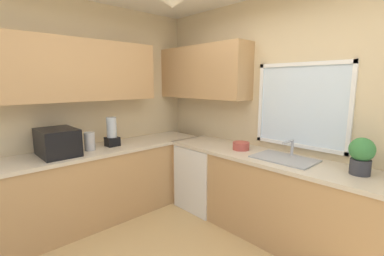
{
  "coord_description": "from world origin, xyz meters",
  "views": [
    {
      "loc": [
        1.44,
        -1.17,
        1.66
      ],
      "look_at": [
        -0.57,
        0.71,
        1.19
      ],
      "focal_mm": 24.93,
      "sensor_mm": 36.0,
      "label": 1
    }
  ],
  "objects_px": {
    "dishwasher": "(205,176)",
    "microwave": "(57,142)",
    "blender_appliance": "(112,133)",
    "bowl": "(241,146)",
    "potted_plant": "(361,155)",
    "kettle": "(90,141)",
    "sink_assembly": "(284,158)"
  },
  "relations": [
    {
      "from": "sink_assembly",
      "to": "dishwasher",
      "type": "bearing_deg",
      "value": -178.09
    },
    {
      "from": "potted_plant",
      "to": "bowl",
      "type": "xyz_separation_m",
      "value": [
        -1.22,
        -0.05,
        -0.13
      ]
    },
    {
      "from": "dishwasher",
      "to": "microwave",
      "type": "relative_size",
      "value": 1.75
    },
    {
      "from": "microwave",
      "to": "bowl",
      "type": "distance_m",
      "value": 2.04
    },
    {
      "from": "blender_appliance",
      "to": "sink_assembly",
      "type": "bearing_deg",
      "value": 30.28
    },
    {
      "from": "dishwasher",
      "to": "microwave",
      "type": "distance_m",
      "value": 1.85
    },
    {
      "from": "dishwasher",
      "to": "bowl",
      "type": "distance_m",
      "value": 0.75
    },
    {
      "from": "kettle",
      "to": "blender_appliance",
      "type": "xyz_separation_m",
      "value": [
        -0.02,
        0.29,
        0.06
      ]
    },
    {
      "from": "potted_plant",
      "to": "blender_appliance",
      "type": "bearing_deg",
      "value": -156.21
    },
    {
      "from": "microwave",
      "to": "blender_appliance",
      "type": "distance_m",
      "value": 0.63
    },
    {
      "from": "dishwasher",
      "to": "bowl",
      "type": "height_order",
      "value": "bowl"
    },
    {
      "from": "bowl",
      "to": "blender_appliance",
      "type": "relative_size",
      "value": 0.54
    },
    {
      "from": "potted_plant",
      "to": "blender_appliance",
      "type": "height_order",
      "value": "blender_appliance"
    },
    {
      "from": "microwave",
      "to": "potted_plant",
      "type": "relative_size",
      "value": 1.49
    },
    {
      "from": "sink_assembly",
      "to": "potted_plant",
      "type": "relative_size",
      "value": 1.89
    },
    {
      "from": "microwave",
      "to": "bowl",
      "type": "bearing_deg",
      "value": 53.78
    },
    {
      "from": "kettle",
      "to": "sink_assembly",
      "type": "xyz_separation_m",
      "value": [
        1.73,
        1.31,
        -0.1
      ]
    },
    {
      "from": "microwave",
      "to": "bowl",
      "type": "relative_size",
      "value": 2.48
    },
    {
      "from": "microwave",
      "to": "blender_appliance",
      "type": "bearing_deg",
      "value": 90.0
    },
    {
      "from": "bowl",
      "to": "blender_appliance",
      "type": "height_order",
      "value": "blender_appliance"
    },
    {
      "from": "dishwasher",
      "to": "potted_plant",
      "type": "xyz_separation_m",
      "value": [
        1.76,
        0.08,
        0.64
      ]
    },
    {
      "from": "kettle",
      "to": "bowl",
      "type": "height_order",
      "value": "kettle"
    },
    {
      "from": "microwave",
      "to": "kettle",
      "type": "height_order",
      "value": "microwave"
    },
    {
      "from": "microwave",
      "to": "bowl",
      "type": "xyz_separation_m",
      "value": [
        1.21,
        1.65,
        -0.1
      ]
    },
    {
      "from": "sink_assembly",
      "to": "bowl",
      "type": "relative_size",
      "value": 3.15
    },
    {
      "from": "potted_plant",
      "to": "kettle",
      "type": "bearing_deg",
      "value": -150.51
    },
    {
      "from": "dishwasher",
      "to": "potted_plant",
      "type": "distance_m",
      "value": 1.88
    },
    {
      "from": "blender_appliance",
      "to": "bowl",
      "type": "bearing_deg",
      "value": 40.14
    },
    {
      "from": "dishwasher",
      "to": "bowl",
      "type": "xyz_separation_m",
      "value": [
        0.55,
        0.03,
        0.51
      ]
    },
    {
      "from": "dishwasher",
      "to": "kettle",
      "type": "xyz_separation_m",
      "value": [
        -0.64,
        -1.28,
        0.57
      ]
    },
    {
      "from": "dishwasher",
      "to": "potted_plant",
      "type": "bearing_deg",
      "value": 2.6
    },
    {
      "from": "potted_plant",
      "to": "dishwasher",
      "type": "bearing_deg",
      "value": -177.4
    }
  ]
}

